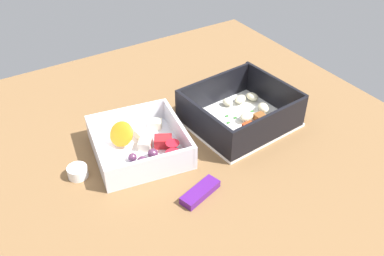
# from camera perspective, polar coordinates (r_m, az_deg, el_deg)

# --- Properties ---
(table_surface) EXTENTS (0.80, 0.80, 0.02)m
(table_surface) POSITION_cam_1_polar(r_m,az_deg,el_deg) (0.76, -0.48, -2.04)
(table_surface) COLOR brown
(table_surface) RESTS_ON ground
(pasta_container) EXTENTS (0.20, 0.18, 0.07)m
(pasta_container) POSITION_cam_1_polar(r_m,az_deg,el_deg) (0.79, 6.72, 1.89)
(pasta_container) COLOR white
(pasta_container) RESTS_ON table_surface
(fruit_bowl) EXTENTS (0.18, 0.18, 0.05)m
(fruit_bowl) POSITION_cam_1_polar(r_m,az_deg,el_deg) (0.72, -6.80, -2.41)
(fruit_bowl) COLOR white
(fruit_bowl) RESTS_ON table_surface
(candy_bar) EXTENTS (0.07, 0.04, 0.01)m
(candy_bar) POSITION_cam_1_polar(r_m,az_deg,el_deg) (0.65, 1.13, -8.73)
(candy_bar) COLOR #51197A
(candy_bar) RESTS_ON table_surface
(paper_cup_liner) EXTENTS (0.03, 0.03, 0.02)m
(paper_cup_liner) POSITION_cam_1_polar(r_m,az_deg,el_deg) (0.70, -15.32, -5.79)
(paper_cup_liner) COLOR white
(paper_cup_liner) RESTS_ON table_surface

